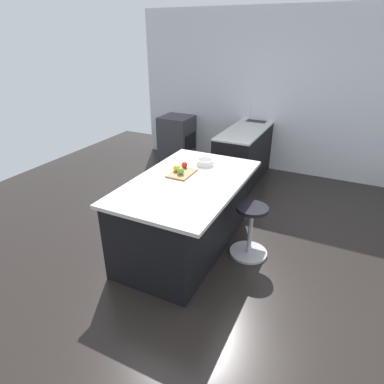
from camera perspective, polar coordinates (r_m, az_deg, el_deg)
The scene contains 11 objects.
ground_plane at distance 3.92m, azimuth 1.56°, elevation -10.79°, with size 8.10×8.10×0.00m, color black.
interior_partition_left at distance 6.19m, azimuth 14.38°, elevation 16.30°, with size 0.12×5.21×2.77m.
sink_cabinet at distance 6.14m, azimuth 10.33°, elevation 7.66°, with size 2.40×0.60×1.19m.
oven_range at distance 6.70m, azimuth -2.63°, elevation 9.42°, with size 0.60×0.61×0.88m.
kitchen_island at distance 3.81m, azimuth -1.31°, elevation -3.86°, with size 1.85×1.14×0.89m.
stool_by_window at distance 3.82m, azimuth 10.13°, elevation -6.96°, with size 0.44×0.44×0.63m.
cutting_board at distance 3.76m, azimuth -1.78°, elevation 3.30°, with size 0.36×0.24×0.02m, color olive.
apple_green at distance 3.69m, azimuth -1.99°, elevation 3.70°, with size 0.08×0.08×0.08m, color #609E2D.
apple_red at distance 3.87m, azimuth -1.34°, elevation 4.78°, with size 0.07×0.07×0.07m, color red.
apple_yellow at distance 3.78m, azimuth -2.72°, elevation 4.26°, with size 0.08×0.08×0.08m, color gold.
fruit_bowl at distance 4.02m, azimuth 2.28°, elevation 5.29°, with size 0.21×0.21×0.07m.
Camera 1 is at (2.86, 1.29, 2.35)m, focal length 30.49 mm.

